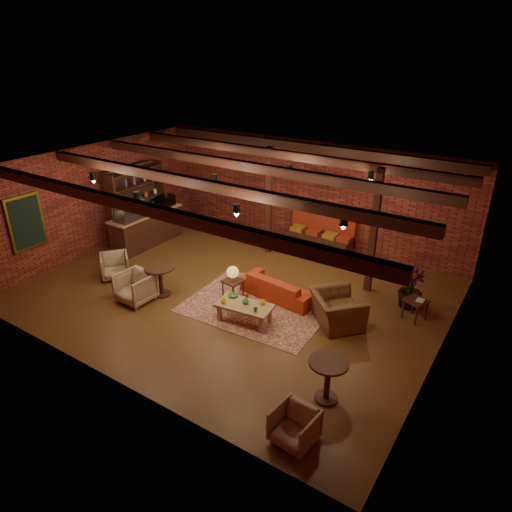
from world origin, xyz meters
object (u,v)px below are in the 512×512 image
Objects in this scene: side_table_book at (416,301)px; armchair_far at (295,425)px; side_table_lamp at (233,275)px; round_table_left at (160,276)px; coffee_table at (244,306)px; armchair_b at (135,286)px; plant_tall at (417,250)px; sofa at (279,287)px; armchair_a at (115,265)px; round_table_right at (328,374)px; armchair_right at (337,305)px.

armchair_far is (-0.57, -4.65, -0.14)m from side_table_book.
round_table_left is at bearing -154.54° from side_table_lamp.
coffee_table is 2.00× the size of armchair_far.
plant_tall reaches higher than armchair_b.
armchair_b is 1.22× the size of armchair_far.
armchair_a is at bearing 25.47° from sofa.
side_table_lamp is (-0.77, 0.63, 0.31)m from coffee_table.
round_table_left reaches higher than armchair_a.
round_table_right is (5.11, -1.12, 0.02)m from round_table_left.
sofa is 1.48× the size of coffee_table.
armchair_far is at bearing -93.39° from plant_tall.
round_table_left is at bearing -152.20° from plant_tall.
sofa is 2.95× the size of armchair_far.
side_table_lamp is 4.31m from side_table_book.
sofa is at bearing -32.18° from armchair_a.
side_table_lamp is 3.95m from round_table_right.
armchair_a is 6.93m from round_table_right.
coffee_table is 2.09m from armchair_right.
armchair_b is 4.88m from armchair_right.
round_table_right is (6.83, -1.14, 0.18)m from armchair_a.
armchair_a reaches higher than armchair_far.
side_table_lamp is at bearing -151.18° from plant_tall.
armchair_right is 1.41× the size of round_table_right.
armchair_b is 1.37× the size of side_table_book.
round_table_left is 1.17× the size of armchair_far.
armchair_b is at bearing -118.58° from round_table_left.
round_table_left is (-1.66, -0.79, -0.17)m from side_table_lamp.
side_table_book is at bearing 28.71° from armchair_b.
round_table_left is at bearing -52.31° from armchair_a.
round_table_left is (-2.44, -0.16, 0.14)m from coffee_table.
round_table_right reaches higher than armchair_b.
side_table_lamp is 1.54× the size of side_table_book.
sofa reaches higher than side_table_book.
armchair_b is (1.42, -0.58, 0.04)m from armchair_a.
armchair_right is at bearing -140.36° from side_table_book.
side_table_lamp reaches higher than round_table_left.
armchair_right is (2.58, 0.41, -0.19)m from side_table_lamp.
armchair_right reaches higher than round_table_left.
armchair_b is (-1.97, -1.35, -0.29)m from side_table_lamp.
sofa is 3.23m from side_table_book.
coffee_table is 1.46× the size of side_table_lamp.
armchair_b reaches higher than sofa.
coffee_table is at bearing 17.20° from armchair_b.
side_table_lamp is 1.25× the size of armchair_a.
armchair_far is (3.43, -3.06, -0.36)m from side_table_lamp.
coffee_table reaches higher than sofa.
round_table_left is at bearing -176.32° from coffee_table.
side_table_lamp is 1.12× the size of armchair_b.
plant_tall reaches higher than armchair_right.
plant_tall is (2.85, 1.31, 1.22)m from sofa.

